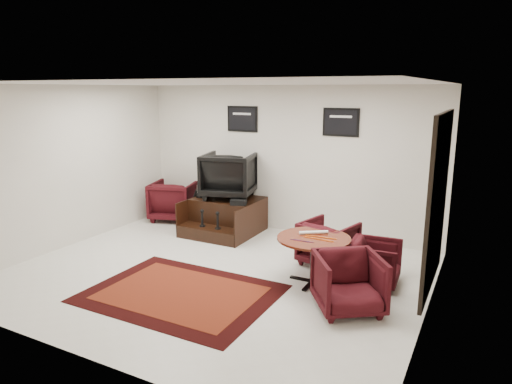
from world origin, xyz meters
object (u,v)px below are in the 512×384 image
Objects in this scene: meeting_table at (314,243)px; table_chair_back at (328,241)px; shine_podium at (226,217)px; armchair_side at (174,199)px; shine_chair at (229,173)px; table_chair_corner at (349,280)px; table_chair_window at (375,260)px.

table_chair_back reaches higher than meeting_table.
table_chair_back is (2.32, -0.71, 0.09)m from shine_podium.
armchair_side is 1.16× the size of table_chair_back.
shine_chair reaches higher than table_chair_corner.
armchair_side reaches higher than table_chair_corner.
shine_chair is 3.84m from table_chair_corner.
table_chair_window reaches higher than shine_podium.
shine_podium is 0.85m from shine_chair.
meeting_table is (2.35, -1.62, -0.55)m from shine_chair.
armchair_side is (-1.43, 0.23, 0.15)m from shine_podium.
table_chair_corner is (-0.10, -0.97, 0.05)m from table_chair_window.
shine_podium is 3.69m from table_chair_corner.
table_chair_window is at bearing 146.34° from armchair_side.
table_chair_window is (3.15, -1.11, 0.04)m from shine_podium.
table_chair_corner is at bearing 170.55° from table_chair_window.
armchair_side is at bearing 155.59° from meeting_table.
shine_chair is 2.58m from table_chair_back.
armchair_side is 1.31× the size of table_chair_window.
table_chair_window is (4.57, -1.34, -0.11)m from armchair_side.
shine_podium is 1.68× the size of table_chair_back.
table_chair_corner is at bearing -34.28° from shine_podium.
table_chair_window is at bearing 49.41° from table_chair_corner.
shine_chair is 1.40× the size of table_chair_window.
table_chair_back is (-0.04, 0.77, -0.21)m from meeting_table.
table_chair_corner is at bearing 129.52° from shine_chair.
shine_chair is 2.91m from meeting_table.
shine_podium is 2.80m from meeting_table.
shine_podium is 2.43m from table_chair_back.
table_chair_corner is (3.05, -2.08, 0.10)m from shine_podium.
table_chair_corner is (4.48, -2.31, -0.05)m from armchair_side.
table_chair_back is at bearing 148.54° from armchair_side.
armchair_side is 4.77m from table_chair_window.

